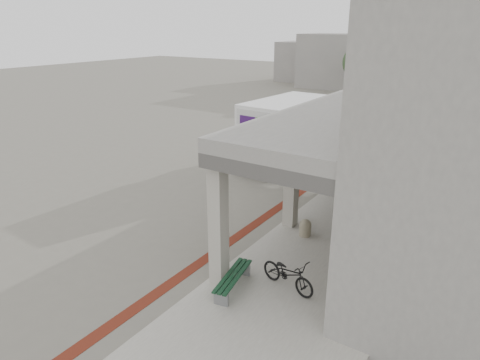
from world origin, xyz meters
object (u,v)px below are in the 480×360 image
Objects in this scene: fedex_truck at (296,127)px; bicycle_black at (288,274)px; bench at (233,279)px; utility_cabinet at (409,192)px.

bicycle_black is at bearing -60.58° from fedex_truck.
fedex_truck is 11.53m from bicycle_black.
bicycle_black reaches higher than bench.
bicycle_black is at bearing -111.76° from utility_cabinet.
fedex_truck reaches higher than bench.
bicycle_black is (4.97, -10.34, -1.12)m from fedex_truck.
fedex_truck reaches higher than bicycle_black.
fedex_truck reaches higher than utility_cabinet.
utility_cabinet reaches higher than bench.
bicycle_black is at bearing 23.55° from bench.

